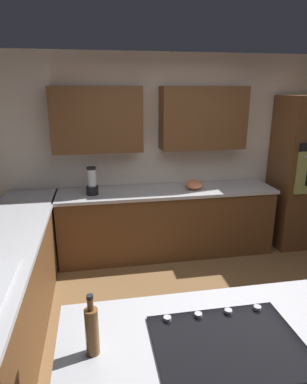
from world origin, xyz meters
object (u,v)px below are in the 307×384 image
cooktop (228,344)px  oil_bottle (92,330)px  blender (92,183)px  mixing_bowl (194,184)px  wall_oven (304,173)px

cooktop → oil_bottle: size_ratio=2.31×
blender → mixing_bowl: 1.30m
wall_oven → cooktop: 3.52m
wall_oven → oil_bottle: 3.94m
wall_oven → mixing_bowl: 1.60m
cooktop → blender: blender is taller
blender → oil_bottle: 2.63m
wall_oven → cooktop: bearing=50.8°
wall_oven → mixing_bowl: size_ratio=9.11×
wall_oven → cooktop: size_ratio=2.73×
mixing_bowl → oil_bottle: (1.30, 2.63, 0.07)m
cooktop → mixing_bowl: mixing_bowl is taller
blender → oil_bottle: size_ratio=1.05×
wall_oven → oil_bottle: (2.90, 2.66, -0.00)m
wall_oven → cooktop: wall_oven is taller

